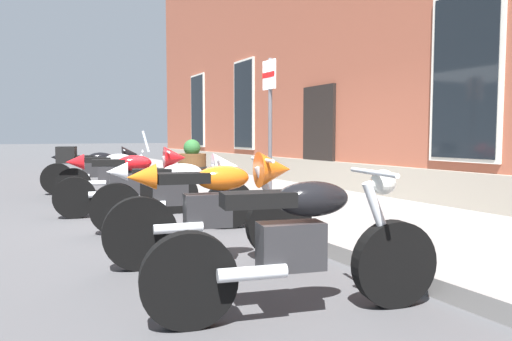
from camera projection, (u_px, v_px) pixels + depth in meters
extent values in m
plane|color=#424244|center=(219.00, 216.00, 7.24)|extent=(140.00, 140.00, 0.00)
cube|color=slate|center=(305.00, 204.00, 7.97)|extent=(31.60, 3.16, 0.16)
cube|color=gray|center=(376.00, 184.00, 8.66)|extent=(25.60, 0.10, 0.70)
cube|color=silver|center=(198.00, 111.00, 16.62)|extent=(1.22, 0.06, 2.52)
cube|color=black|center=(197.00, 111.00, 16.60)|extent=(1.10, 0.03, 2.40)
cube|color=silver|center=(244.00, 105.00, 13.39)|extent=(1.22, 0.06, 2.52)
cube|color=black|center=(243.00, 105.00, 13.38)|extent=(1.10, 0.03, 2.40)
cube|color=black|center=(319.00, 139.00, 10.22)|extent=(1.10, 0.08, 2.30)
cube|color=silver|center=(465.00, 76.00, 6.93)|extent=(1.22, 0.06, 2.52)
cube|color=black|center=(464.00, 76.00, 6.92)|extent=(1.10, 0.03, 2.40)
cylinder|color=black|center=(133.00, 177.00, 10.38)|extent=(0.22, 0.67, 0.66)
cylinder|color=black|center=(57.00, 179.00, 9.90)|extent=(0.22, 0.67, 0.66)
cylinder|color=silver|center=(128.00, 166.00, 10.33)|extent=(0.12, 0.31, 0.61)
cube|color=#28282B|center=(93.00, 170.00, 10.11)|extent=(0.29, 0.47, 0.32)
ellipsoid|color=black|center=(100.00, 158.00, 10.14)|extent=(0.34, 0.55, 0.24)
cube|color=black|center=(81.00, 158.00, 10.02)|extent=(0.29, 0.51, 0.10)
cylinder|color=silver|center=(124.00, 150.00, 10.28)|extent=(0.62, 0.13, 0.04)
cylinder|color=silver|center=(78.00, 177.00, 9.91)|extent=(0.16, 0.46, 0.09)
cone|color=black|center=(130.00, 154.00, 10.33)|extent=(0.41, 0.39, 0.36)
cone|color=black|center=(58.00, 157.00, 9.87)|extent=(0.28, 0.29, 0.24)
cylinder|color=black|center=(153.00, 184.00, 9.00)|extent=(0.27, 0.65, 0.64)
cylinder|color=black|center=(73.00, 186.00, 8.67)|extent=(0.27, 0.65, 0.64)
cylinder|color=silver|center=(147.00, 171.00, 8.96)|extent=(0.14, 0.32, 0.63)
cube|color=#28282B|center=(111.00, 175.00, 8.81)|extent=(0.32, 0.48, 0.32)
ellipsoid|color=#B7BABF|center=(119.00, 160.00, 8.82)|extent=(0.38, 0.57, 0.24)
cube|color=black|center=(97.00, 160.00, 8.73)|extent=(0.33, 0.52, 0.10)
cylinder|color=silver|center=(143.00, 151.00, 8.91)|extent=(0.61, 0.19, 0.04)
cylinder|color=silver|center=(93.00, 183.00, 8.63)|extent=(0.20, 0.46, 0.09)
cube|color=#B2BCC6|center=(146.00, 141.00, 8.91)|extent=(0.38, 0.23, 0.40)
cube|color=black|center=(66.00, 155.00, 8.60)|extent=(0.43, 0.40, 0.30)
cylinder|color=black|center=(179.00, 194.00, 7.54)|extent=(0.22, 0.63, 0.62)
cylinder|color=black|center=(75.00, 198.00, 7.07)|extent=(0.22, 0.63, 0.62)
cylinder|color=silver|center=(172.00, 177.00, 7.49)|extent=(0.12, 0.33, 0.68)
cube|color=#28282B|center=(125.00, 184.00, 7.28)|extent=(0.29, 0.47, 0.32)
ellipsoid|color=red|center=(134.00, 163.00, 7.30)|extent=(0.34, 0.56, 0.24)
cube|color=black|center=(108.00, 163.00, 7.18)|extent=(0.30, 0.51, 0.10)
cylinder|color=silver|center=(167.00, 152.00, 7.44)|extent=(0.62, 0.14, 0.04)
cylinder|color=silver|center=(104.00, 194.00, 7.08)|extent=(0.16, 0.46, 0.09)
cone|color=red|center=(175.00, 158.00, 7.48)|extent=(0.41, 0.40, 0.36)
cone|color=red|center=(75.00, 162.00, 7.03)|extent=(0.28, 0.30, 0.24)
cylinder|color=black|center=(230.00, 204.00, 6.30)|extent=(0.25, 0.65, 0.64)
cylinder|color=black|center=(116.00, 209.00, 5.92)|extent=(0.25, 0.65, 0.64)
cylinder|color=silver|center=(222.00, 186.00, 6.26)|extent=(0.13, 0.31, 0.61)
cube|color=#28282B|center=(171.00, 193.00, 6.09)|extent=(0.31, 0.48, 0.32)
ellipsoid|color=silver|center=(182.00, 173.00, 6.11)|extent=(0.37, 0.56, 0.24)
cube|color=black|center=(152.00, 173.00, 6.01)|extent=(0.32, 0.52, 0.10)
cylinder|color=silver|center=(216.00, 159.00, 6.21)|extent=(0.61, 0.17, 0.04)
cylinder|color=silver|center=(147.00, 205.00, 5.90)|extent=(0.18, 0.46, 0.09)
cone|color=silver|center=(226.00, 167.00, 6.25)|extent=(0.42, 0.41, 0.36)
cone|color=silver|center=(117.00, 172.00, 5.89)|extent=(0.29, 0.31, 0.24)
cylinder|color=black|center=(279.00, 224.00, 4.78)|extent=(0.23, 0.69, 0.68)
cylinder|color=black|center=(140.00, 233.00, 4.35)|extent=(0.23, 0.69, 0.68)
cylinder|color=silver|center=(270.00, 198.00, 4.73)|extent=(0.12, 0.33, 0.66)
cube|color=#28282B|center=(208.00, 210.00, 4.53)|extent=(0.29, 0.47, 0.32)
ellipsoid|color=orange|center=(223.00, 178.00, 4.56)|extent=(0.34, 0.56, 0.24)
cube|color=black|center=(183.00, 178.00, 4.44)|extent=(0.29, 0.51, 0.10)
cylinder|color=silver|center=(262.00, 160.00, 4.67)|extent=(0.62, 0.14, 0.04)
cylinder|color=silver|center=(178.00, 228.00, 4.34)|extent=(0.16, 0.46, 0.09)
cone|color=orange|center=(275.00, 170.00, 4.72)|extent=(0.41, 0.39, 0.36)
cone|color=orange|center=(141.00, 177.00, 4.32)|extent=(0.28, 0.30, 0.24)
cylinder|color=black|center=(394.00, 264.00, 3.41)|extent=(0.25, 0.64, 0.63)
cylinder|color=black|center=(189.00, 280.00, 3.02)|extent=(0.25, 0.64, 0.63)
cylinder|color=silver|center=(382.00, 227.00, 3.37)|extent=(0.14, 0.33, 0.67)
cube|color=#28282B|center=(291.00, 246.00, 3.19)|extent=(0.31, 0.48, 0.32)
ellipsoid|color=black|center=(312.00, 199.00, 3.21)|extent=(0.36, 0.56, 0.24)
cube|color=black|center=(258.00, 199.00, 3.11)|extent=(0.32, 0.52, 0.10)
cylinder|color=silver|center=(373.00, 172.00, 3.32)|extent=(0.61, 0.17, 0.04)
cylinder|color=silver|center=(252.00, 273.00, 3.00)|extent=(0.18, 0.46, 0.09)
sphere|color=silver|center=(383.00, 182.00, 3.34)|extent=(0.18, 0.18, 0.18)
cylinder|color=#4C4C51|center=(270.00, 132.00, 7.32)|extent=(0.06, 0.06, 2.25)
cube|color=white|center=(269.00, 75.00, 7.24)|extent=(0.36, 0.03, 0.44)
cube|color=red|center=(268.00, 75.00, 7.24)|extent=(0.36, 0.01, 0.08)
cylinder|color=brown|center=(192.00, 167.00, 11.30)|extent=(0.66, 0.66, 0.65)
cylinder|color=black|center=(192.00, 167.00, 11.30)|extent=(0.69, 0.69, 0.04)
sphere|color=#28602D|center=(192.00, 148.00, 11.26)|extent=(0.40, 0.40, 0.40)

